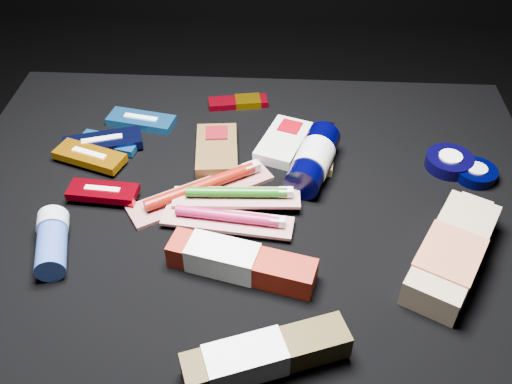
# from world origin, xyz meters

# --- Properties ---
(ground) EXTENTS (3.00, 3.00, 0.00)m
(ground) POSITION_xyz_m (0.00, 0.00, 0.00)
(ground) COLOR black
(ground) RESTS_ON ground
(cloth_table) EXTENTS (0.98, 0.78, 0.40)m
(cloth_table) POSITION_xyz_m (0.00, 0.00, 0.20)
(cloth_table) COLOR black
(cloth_table) RESTS_ON ground
(luna_bar_0) EXTENTS (0.13, 0.07, 0.02)m
(luna_bar_0) POSITION_xyz_m (-0.21, 0.21, 0.41)
(luna_bar_0) COLOR #1D64B0
(luna_bar_0) RESTS_ON cloth_table
(luna_bar_1) EXTENTS (0.11, 0.06, 0.01)m
(luna_bar_1) POSITION_xyz_m (-0.25, 0.14, 0.41)
(luna_bar_1) COLOR blue
(luna_bar_1) RESTS_ON cloth_table
(luna_bar_2) EXTENTS (0.15, 0.09, 0.02)m
(luna_bar_2) POSITION_xyz_m (-0.26, 0.13, 0.41)
(luna_bar_2) COLOR black
(luna_bar_2) RESTS_ON cloth_table
(luna_bar_3) EXTENTS (0.13, 0.08, 0.02)m
(luna_bar_3) POSITION_xyz_m (-0.28, 0.09, 0.41)
(luna_bar_3) COLOR orange
(luna_bar_3) RESTS_ON cloth_table
(luna_bar_4) EXTENTS (0.11, 0.05, 0.01)m
(luna_bar_4) POSITION_xyz_m (-0.23, 0.00, 0.42)
(luna_bar_4) COLOR #86000D
(luna_bar_4) RESTS_ON cloth_table
(clif_bar_0) EXTENTS (0.08, 0.14, 0.02)m
(clif_bar_0) POSITION_xyz_m (-0.06, 0.13, 0.41)
(clif_bar_0) COLOR brown
(clif_bar_0) RESTS_ON cloth_table
(clif_bar_1) EXTENTS (0.11, 0.14, 0.02)m
(clif_bar_1) POSITION_xyz_m (0.06, 0.16, 0.41)
(clif_bar_1) COLOR silver
(clif_bar_1) RESTS_ON cloth_table
(clif_bar_2) EXTENTS (0.06, 0.11, 0.02)m
(clif_bar_2) POSITION_xyz_m (0.12, 0.13, 0.41)
(clif_bar_2) COLOR #A29152
(clif_bar_2) RESTS_ON cloth_table
(power_bar) EXTENTS (0.12, 0.05, 0.01)m
(power_bar) POSITION_xyz_m (-0.03, 0.29, 0.41)
(power_bar) COLOR maroon
(power_bar) RESTS_ON cloth_table
(lotion_bottle) EXTENTS (0.10, 0.19, 0.06)m
(lotion_bottle) POSITION_xyz_m (0.11, 0.09, 0.43)
(lotion_bottle) COLOR black
(lotion_bottle) RESTS_ON cloth_table
(cream_tin_upper) EXTENTS (0.08, 0.08, 0.02)m
(cream_tin_upper) POSITION_xyz_m (0.34, 0.12, 0.41)
(cream_tin_upper) COLOR black
(cream_tin_upper) RESTS_ON cloth_table
(cream_tin_lower) EXTENTS (0.07, 0.07, 0.02)m
(cream_tin_lower) POSITION_xyz_m (0.38, 0.09, 0.41)
(cream_tin_lower) COLOR black
(cream_tin_lower) RESTS_ON cloth_table
(bodywash_bottle) EXTENTS (0.17, 0.23, 0.05)m
(bodywash_bottle) POSITION_xyz_m (0.30, -0.11, 0.42)
(bodywash_bottle) COLOR tan
(bodywash_bottle) RESTS_ON cloth_table
(deodorant_stick) EXTENTS (0.07, 0.12, 0.05)m
(deodorant_stick) POSITION_xyz_m (-0.27, -0.12, 0.42)
(deodorant_stick) COLOR #2E4A9C
(deodorant_stick) RESTS_ON cloth_table
(toothbrush_pack_0) EXTENTS (0.23, 0.18, 0.03)m
(toothbrush_pack_0) POSITION_xyz_m (-0.07, 0.02, 0.41)
(toothbrush_pack_0) COLOR #A49D99
(toothbrush_pack_0) RESTS_ON cloth_table
(toothbrush_pack_1) EXTENTS (0.20, 0.07, 0.02)m
(toothbrush_pack_1) POSITION_xyz_m (-0.02, -0.05, 0.42)
(toothbrush_pack_1) COLOR silver
(toothbrush_pack_1) RESTS_ON cloth_table
(toothbrush_pack_2) EXTENTS (0.20, 0.06, 0.02)m
(toothbrush_pack_2) POSITION_xyz_m (-0.01, -0.00, 0.42)
(toothbrush_pack_2) COLOR beige
(toothbrush_pack_2) RESTS_ON cloth_table
(toothpaste_carton_red) EXTENTS (0.21, 0.10, 0.04)m
(toothpaste_carton_red) POSITION_xyz_m (-0.01, -0.13, 0.42)
(toothpaste_carton_red) COLOR maroon
(toothpaste_carton_red) RESTS_ON cloth_table
(toothpaste_carton_green) EXTENTS (0.20, 0.11, 0.04)m
(toothpaste_carton_green) POSITION_xyz_m (0.04, -0.29, 0.42)
(toothpaste_carton_green) COLOR #3C2F11
(toothpaste_carton_green) RESTS_ON cloth_table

